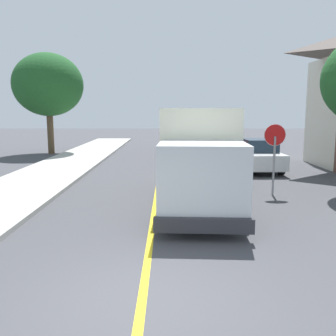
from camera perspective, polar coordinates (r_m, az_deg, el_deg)
ground_plane at (r=6.43m, az=-4.33°, el=-20.07°), size 120.00×120.00×0.00m
centre_line_yellow at (r=15.92m, az=-1.79°, el=-2.33°), size 0.16×56.00×0.01m
box_truck at (r=12.28m, az=4.65°, el=2.61°), size 2.76×7.29×3.20m
parked_car_near at (r=18.72m, az=5.98°, el=1.77°), size 1.88×4.43×1.67m
parked_car_mid at (r=25.58m, az=3.00°, el=3.72°), size 1.83×4.41×1.67m
parked_car_far at (r=31.48m, az=3.35°, el=4.70°), size 1.90×4.44×1.67m
parked_van_across at (r=19.70m, az=13.78°, el=1.91°), size 1.91×4.44×1.67m
stop_sign at (r=13.88m, az=16.19°, el=3.38°), size 0.80×0.10×2.65m
street_tree_down_block at (r=27.99m, az=-18.57°, el=12.29°), size 4.97×4.97×7.22m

